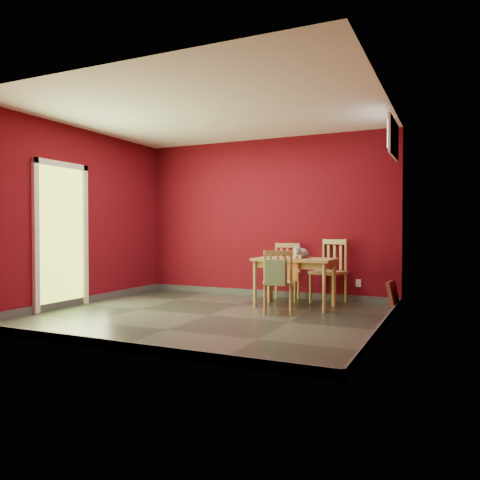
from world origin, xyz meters
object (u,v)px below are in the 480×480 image
at_px(picture_frame, 393,295).
at_px(chair_far_left, 286,271).
at_px(cat, 301,251).
at_px(chair_far_right, 330,270).
at_px(chair_near, 278,281).
at_px(dining_table, 295,264).
at_px(tote_bag, 276,272).

bearing_deg(picture_frame, chair_far_left, 171.57).
bearing_deg(cat, chair_far_left, 142.60).
distance_m(chair_far_left, chair_far_right, 0.71).
bearing_deg(chair_far_left, chair_near, -75.68).
bearing_deg(dining_table, cat, 20.51).
xyz_separation_m(tote_bag, picture_frame, (1.34, 1.16, -0.38)).
bearing_deg(dining_table, chair_near, -93.10).
bearing_deg(tote_bag, chair_far_right, 76.88).
height_order(chair_far_left, chair_near, chair_far_left).
height_order(chair_far_left, tote_bag, chair_far_left).
relative_size(tote_bag, picture_frame, 0.95).
height_order(chair_far_right, cat, chair_far_right).
relative_size(chair_far_right, chair_near, 1.14).
relative_size(chair_near, tote_bag, 2.15).
height_order(dining_table, picture_frame, dining_table).
bearing_deg(dining_table, picture_frame, 13.67).
distance_m(chair_far_left, cat, 0.78).
distance_m(dining_table, picture_frame, 1.46).
relative_size(chair_far_left, chair_near, 1.06).
xyz_separation_m(dining_table, chair_near, (-0.03, -0.63, -0.19)).
xyz_separation_m(chair_far_left, chair_far_right, (0.70, 0.07, 0.03)).
relative_size(chair_far_right, tote_bag, 2.46).
distance_m(dining_table, chair_near, 0.66).
height_order(tote_bag, cat, cat).
distance_m(chair_far_left, tote_bag, 1.46).
bearing_deg(cat, picture_frame, 27.94).
bearing_deg(chair_far_right, picture_frame, -18.00).
relative_size(dining_table, cat, 2.81).
height_order(cat, picture_frame, cat).
relative_size(chair_far_left, cat, 2.24).
bearing_deg(chair_far_left, dining_table, -59.45).
distance_m(chair_far_right, cat, 0.75).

